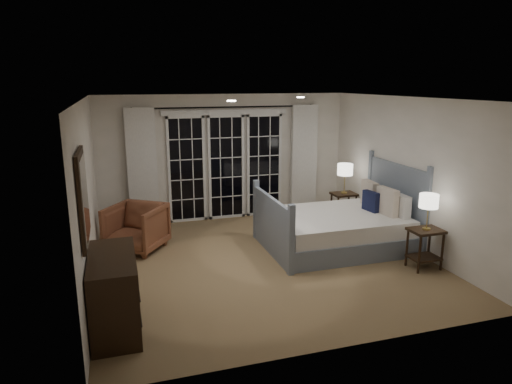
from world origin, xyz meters
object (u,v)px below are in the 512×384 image
object	(u,v)px
bed	(339,227)
armchair	(136,228)
nightstand_left	(425,243)
lamp_right	(345,170)
nightstand_right	(344,203)
lamp_left	(429,202)
dresser	(114,292)

from	to	relation	value
bed	armchair	xyz separation A→B (m)	(-3.28, 0.84, 0.05)
nightstand_left	lamp_right	size ratio (longest dim) A/B	1.05
nightstand_right	lamp_left	distance (m)	2.51
bed	dresser	size ratio (longest dim) A/B	1.92
nightstand_left	armchair	xyz separation A→B (m)	(-4.08, 2.05, -0.01)
nightstand_left	armchair	distance (m)	4.57
nightstand_right	bed	bearing A→B (deg)	-120.76
lamp_right	dresser	world-z (taller)	lamp_right
nightstand_left	lamp_left	world-z (taller)	lamp_left
bed	armchair	world-z (taller)	bed
nightstand_left	nightstand_right	xyz separation A→B (m)	(-0.08, 2.42, -0.01)
lamp_left	lamp_right	bearing A→B (deg)	91.79
lamp_left	armchair	world-z (taller)	lamp_left
lamp_left	lamp_right	world-z (taller)	lamp_right
bed	nightstand_left	bearing A→B (deg)	-56.75
nightstand_left	lamp_right	world-z (taller)	lamp_right
lamp_right	dresser	size ratio (longest dim) A/B	0.48
bed	armchair	size ratio (longest dim) A/B	2.75
bed	lamp_left	xyz separation A→B (m)	(0.79, -1.21, 0.70)
bed	lamp_right	bearing A→B (deg)	59.24
nightstand_right	lamp_right	world-z (taller)	lamp_right
bed	lamp_left	size ratio (longest dim) A/B	4.39
armchair	dresser	size ratio (longest dim) A/B	0.70
nightstand_left	lamp_left	bearing A→B (deg)	165.96
bed	nightstand_right	bearing A→B (deg)	59.24
dresser	lamp_left	bearing A→B (deg)	5.14
bed	nightstand_right	size ratio (longest dim) A/B	3.91
bed	nightstand_left	xyz separation A→B (m)	(0.79, -1.21, 0.06)
lamp_right	nightstand_left	bearing A→B (deg)	-88.21
nightstand_left	armchair	size ratio (longest dim) A/B	0.72
bed	lamp_right	xyz separation A→B (m)	(0.72, 1.21, 0.72)
dresser	nightstand_left	bearing A→B (deg)	5.14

